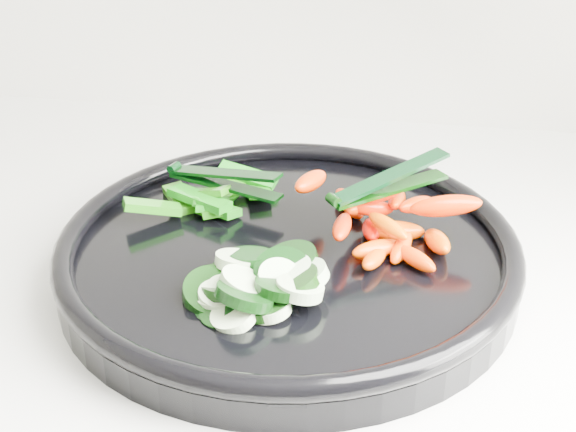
# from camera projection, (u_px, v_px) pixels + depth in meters

# --- Properties ---
(veggie_tray) EXTENTS (0.48, 0.48, 0.04)m
(veggie_tray) POSITION_uv_depth(u_px,v_px,m) (288.00, 253.00, 0.65)
(veggie_tray) COLOR black
(veggie_tray) RESTS_ON counter
(cucumber_pile) EXTENTS (0.12, 0.11, 0.04)m
(cucumber_pile) POSITION_uv_depth(u_px,v_px,m) (250.00, 286.00, 0.59)
(cucumber_pile) COLOR black
(cucumber_pile) RESTS_ON veggie_tray
(carrot_pile) EXTENTS (0.16, 0.13, 0.06)m
(carrot_pile) POSITION_uv_depth(u_px,v_px,m) (386.00, 220.00, 0.65)
(carrot_pile) COLOR #E42E00
(carrot_pile) RESTS_ON veggie_tray
(pepper_pile) EXTENTS (0.12, 0.12, 0.04)m
(pepper_pile) POSITION_uv_depth(u_px,v_px,m) (213.00, 197.00, 0.71)
(pepper_pile) COLOR #156409
(pepper_pile) RESTS_ON veggie_tray
(tong_carrot) EXTENTS (0.10, 0.09, 0.02)m
(tong_carrot) POSITION_uv_depth(u_px,v_px,m) (387.00, 184.00, 0.64)
(tong_carrot) COLOR black
(tong_carrot) RESTS_ON carrot_pile
(tong_pepper) EXTENTS (0.11, 0.05, 0.02)m
(tong_pepper) POSITION_uv_depth(u_px,v_px,m) (221.00, 179.00, 0.71)
(tong_pepper) COLOR black
(tong_pepper) RESTS_ON pepper_pile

